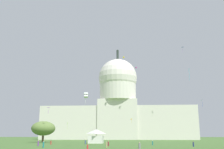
# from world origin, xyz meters

# --- Properties ---
(capitol_building) EXTENTS (111.98, 29.09, 68.01)m
(capitol_building) POSITION_xyz_m (-3.15, 156.41, 23.20)
(capitol_building) COLOR silver
(capitol_building) RESTS_ON ground_plane
(event_tent) EXTENTS (5.92, 7.02, 5.53)m
(event_tent) POSITION_xyz_m (-7.78, 69.64, 2.73)
(event_tent) COLOR white
(event_tent) RESTS_ON ground_plane
(tree_west_near) EXTENTS (14.71, 14.50, 9.52)m
(tree_west_near) POSITION_xyz_m (-33.96, 82.06, 6.23)
(tree_west_near) COLOR brown
(tree_west_near) RESTS_ON ground_plane
(person_teal_near_tree_west) EXTENTS (0.49, 0.49, 1.76)m
(person_teal_near_tree_west) POSITION_xyz_m (-16.97, 32.18, 0.80)
(person_teal_near_tree_west) COLOR #1E757A
(person_teal_near_tree_west) RESTS_ON ground_plane
(person_grey_front_left) EXTENTS (0.65, 0.65, 1.69)m
(person_grey_front_left) POSITION_xyz_m (8.40, 24.19, 0.76)
(person_grey_front_left) COLOR gray
(person_grey_front_left) RESTS_ON ground_plane
(person_purple_front_center) EXTENTS (0.58, 0.58, 1.73)m
(person_purple_front_center) POSITION_xyz_m (-21.69, 41.55, 0.79)
(person_purple_front_center) COLOR #703D93
(person_purple_front_center) RESTS_ON ground_plane
(person_maroon_edge_east) EXTENTS (0.48, 0.48, 1.54)m
(person_maroon_edge_east) POSITION_xyz_m (-0.46, 43.01, 0.70)
(person_maroon_edge_east) COLOR maroon
(person_maroon_edge_east) RESTS_ON ground_plane
(person_red_back_center) EXTENTS (0.45, 0.45, 1.50)m
(person_red_back_center) POSITION_xyz_m (-21.97, 55.35, 0.69)
(person_red_back_center) COLOR red
(person_red_back_center) RESTS_ON ground_plane
(person_teal_back_left) EXTENTS (0.36, 0.36, 1.57)m
(person_teal_back_left) POSITION_xyz_m (13.43, 50.66, 0.73)
(person_teal_back_left) COLOR #1E757A
(person_teal_back_left) RESTS_ON ground_plane
(person_red_near_tent) EXTENTS (0.36, 0.36, 1.59)m
(person_red_near_tent) POSITION_xyz_m (-2.22, 14.99, 0.73)
(person_red_near_tent) COLOR red
(person_red_near_tent) RESTS_ON ground_plane
(person_denim_back_right) EXTENTS (0.56, 0.56, 1.69)m
(person_denim_back_right) POSITION_xyz_m (-10.35, 59.55, 0.77)
(person_denim_back_right) COLOR #3D5684
(person_denim_back_right) RESTS_ON ground_plane
(person_navy_deep_crowd) EXTENTS (0.56, 0.56, 1.50)m
(person_navy_deep_crowd) POSITION_xyz_m (24.45, 41.25, 0.68)
(person_navy_deep_crowd) COLOR navy
(person_navy_deep_crowd) RESTS_ON ground_plane
(person_tan_mid_center) EXTENTS (0.36, 0.36, 1.53)m
(person_tan_mid_center) POSITION_xyz_m (-0.16, 34.00, 0.71)
(person_tan_mid_center) COLOR tan
(person_tan_mid_center) RESTS_ON ground_plane
(kite_yellow_high) EXTENTS (1.00, 1.02, 0.89)m
(kite_yellow_high) POSITION_xyz_m (2.23, 128.51, 53.63)
(kite_yellow_high) COLOR yellow
(kite_blue_high) EXTENTS (1.67, 1.53, 3.52)m
(kite_blue_high) POSITION_xyz_m (39.77, 123.01, 57.62)
(kite_blue_high) COLOR blue
(kite_magenta_high) EXTENTS (1.08, 1.09, 0.98)m
(kite_magenta_high) POSITION_xyz_m (10.40, 130.89, 47.01)
(kite_magenta_high) COLOR #D1339E
(kite_white_low) EXTENTS (1.19, 1.28, 3.38)m
(kite_white_low) POSITION_xyz_m (-6.31, 35.54, 14.50)
(kite_white_low) COLOR white
(kite_gold_low) EXTENTS (0.85, 0.81, 2.84)m
(kite_gold_low) POSITION_xyz_m (6.61, 129.13, 12.94)
(kite_gold_low) COLOR gold
(kite_cyan_mid) EXTENTS (0.30, 0.78, 4.47)m
(kite_cyan_mid) POSITION_xyz_m (27.51, 54.04, 25.39)
(kite_cyan_mid) COLOR #33BCDB
(kite_lime_low) EXTENTS (0.33, 1.16, 3.91)m
(kite_lime_low) POSITION_xyz_m (-32.69, 123.08, 10.06)
(kite_lime_low) COLOR #8CD133
(kite_turquoise_low) EXTENTS (0.82, 1.14, 2.73)m
(kite_turquoise_low) POSITION_xyz_m (35.74, 69.48, 16.77)
(kite_turquoise_low) COLOR teal
(kite_violet_low) EXTENTS (1.44, 1.14, 2.52)m
(kite_violet_low) POSITION_xyz_m (-29.53, 74.88, 14.54)
(kite_violet_low) COLOR purple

